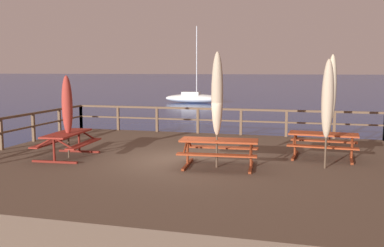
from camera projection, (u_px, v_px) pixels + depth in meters
ground_plane at (185, 184)px, 12.66m from camera, size 600.00×600.00×0.00m
wooden_deck at (185, 172)px, 12.61m from camera, size 13.05×10.88×0.72m
railing_waterside_far at (219, 116)px, 17.55m from camera, size 12.85×0.10×1.09m
railing_side_left at (1, 128)px, 14.07m from camera, size 0.10×10.68×1.09m
picnic_table_front_right at (219, 147)px, 11.66m from camera, size 2.22×1.55×0.78m
picnic_table_front_left at (323, 140)px, 12.80m from camera, size 2.11×1.55×0.78m
picnic_table_mid_centre at (67, 139)px, 12.94m from camera, size 1.53×2.07×0.78m
patio_umbrella_tall_back_left at (217, 95)px, 11.42m from camera, size 0.32×0.32×3.16m
patio_umbrella_tall_back_right at (332, 89)px, 14.34m from camera, size 0.32×0.32×3.19m
patio_umbrella_short_back at (67, 106)px, 12.75m from camera, size 0.32×0.32×2.51m
patio_umbrella_short_mid at (328, 99)px, 11.30m from camera, size 0.32×0.32×2.96m
sailboat_distant at (194, 98)px, 43.45m from camera, size 6.05×1.86×7.72m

